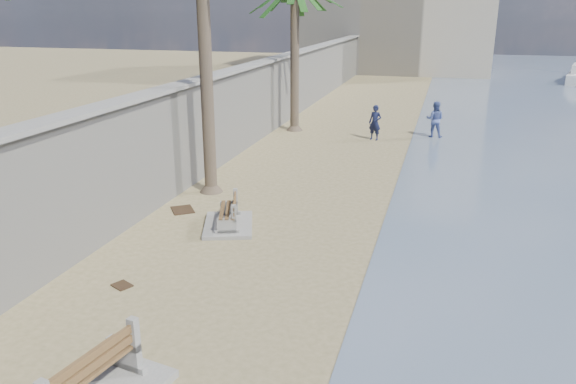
{
  "coord_description": "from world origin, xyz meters",
  "views": [
    {
      "loc": [
        3.52,
        -7.11,
        6.03
      ],
      "look_at": [
        -0.5,
        7.0,
        1.2
      ],
      "focal_mm": 35.0,
      "sensor_mm": 36.0,
      "label": 1
    }
  ],
  "objects_px": {
    "bench_near": "(84,381)",
    "bench_far": "(228,215)",
    "person_a": "(375,120)",
    "person_b": "(435,117)"
  },
  "relations": [
    {
      "from": "person_a",
      "to": "person_b",
      "type": "relative_size",
      "value": 0.99
    },
    {
      "from": "bench_far",
      "to": "person_b",
      "type": "distance_m",
      "value": 14.8
    },
    {
      "from": "person_a",
      "to": "bench_far",
      "type": "bearing_deg",
      "value": -85.07
    },
    {
      "from": "bench_near",
      "to": "person_a",
      "type": "bearing_deg",
      "value": 84.68
    },
    {
      "from": "bench_near",
      "to": "bench_far",
      "type": "xyz_separation_m",
      "value": [
        -0.68,
        7.8,
        -0.1
      ]
    },
    {
      "from": "bench_near",
      "to": "person_b",
      "type": "height_order",
      "value": "person_b"
    },
    {
      "from": "bench_near",
      "to": "person_a",
      "type": "xyz_separation_m",
      "value": [
        1.88,
        20.21,
        0.5
      ]
    },
    {
      "from": "person_a",
      "to": "person_b",
      "type": "xyz_separation_m",
      "value": [
        2.71,
        1.41,
        0.01
      ]
    },
    {
      "from": "bench_near",
      "to": "bench_far",
      "type": "distance_m",
      "value": 7.83
    },
    {
      "from": "bench_far",
      "to": "person_b",
      "type": "relative_size",
      "value": 1.21
    }
  ]
}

